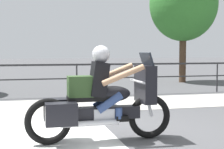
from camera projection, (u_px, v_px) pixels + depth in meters
ground_plane at (119, 134)px, 6.12m from camera, size 120.00×120.00×0.00m
sidewalk_band at (87, 105)px, 9.41m from camera, size 44.00×2.40×0.01m
crosswalk_band at (24, 143)px, 5.52m from camera, size 3.08×6.00×0.01m
fence_railing at (77, 71)px, 11.10m from camera, size 36.00×0.05×1.06m
motorcycle at (101, 99)px, 5.57m from camera, size 2.43×0.76×1.57m
tree_behind_sign at (183, 4)px, 15.92m from camera, size 3.15×3.15×5.39m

